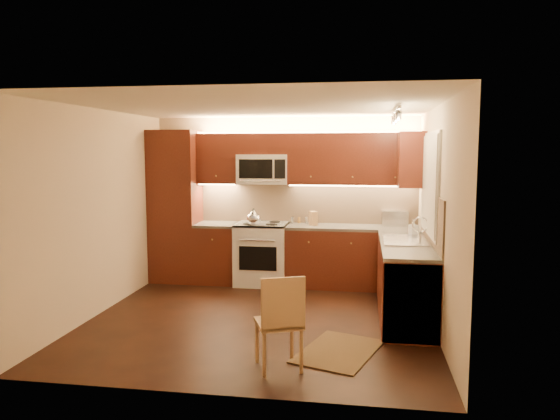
% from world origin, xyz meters
% --- Properties ---
extents(floor, '(4.00, 4.00, 0.01)m').
position_xyz_m(floor, '(0.00, 0.00, 0.00)').
color(floor, black).
rests_on(floor, ground).
extents(ceiling, '(4.00, 4.00, 0.01)m').
position_xyz_m(ceiling, '(0.00, 0.00, 2.50)').
color(ceiling, beige).
rests_on(ceiling, ground).
extents(wall_back, '(4.00, 0.01, 2.50)m').
position_xyz_m(wall_back, '(0.00, 2.00, 1.25)').
color(wall_back, beige).
rests_on(wall_back, ground).
extents(wall_front, '(4.00, 0.01, 2.50)m').
position_xyz_m(wall_front, '(0.00, -2.00, 1.25)').
color(wall_front, beige).
rests_on(wall_front, ground).
extents(wall_left, '(0.01, 4.00, 2.50)m').
position_xyz_m(wall_left, '(-2.00, 0.00, 1.25)').
color(wall_left, beige).
rests_on(wall_left, ground).
extents(wall_right, '(0.01, 4.00, 2.50)m').
position_xyz_m(wall_right, '(2.00, 0.00, 1.25)').
color(wall_right, beige).
rests_on(wall_right, ground).
extents(pantry, '(0.70, 0.60, 2.30)m').
position_xyz_m(pantry, '(-1.65, 1.70, 1.15)').
color(pantry, '#41160D').
rests_on(pantry, floor).
extents(base_cab_back_left, '(0.62, 0.60, 0.86)m').
position_xyz_m(base_cab_back_left, '(-0.99, 1.70, 0.43)').
color(base_cab_back_left, '#41160D').
rests_on(base_cab_back_left, floor).
extents(counter_back_left, '(0.62, 0.60, 0.04)m').
position_xyz_m(counter_back_left, '(-0.99, 1.70, 0.88)').
color(counter_back_left, '#3B3836').
rests_on(counter_back_left, base_cab_back_left).
extents(base_cab_back_right, '(1.92, 0.60, 0.86)m').
position_xyz_m(base_cab_back_right, '(1.04, 1.70, 0.43)').
color(base_cab_back_right, '#41160D').
rests_on(base_cab_back_right, floor).
extents(counter_back_right, '(1.92, 0.60, 0.04)m').
position_xyz_m(counter_back_right, '(1.04, 1.70, 0.88)').
color(counter_back_right, '#3B3836').
rests_on(counter_back_right, base_cab_back_right).
extents(base_cab_right, '(0.60, 2.00, 0.86)m').
position_xyz_m(base_cab_right, '(1.70, 0.40, 0.43)').
color(base_cab_right, '#41160D').
rests_on(base_cab_right, floor).
extents(counter_right, '(0.60, 2.00, 0.04)m').
position_xyz_m(counter_right, '(1.70, 0.40, 0.88)').
color(counter_right, '#3B3836').
rests_on(counter_right, base_cab_right).
extents(dishwasher, '(0.58, 0.60, 0.84)m').
position_xyz_m(dishwasher, '(1.70, -0.30, 0.43)').
color(dishwasher, silver).
rests_on(dishwasher, floor).
extents(backsplash_back, '(3.30, 0.02, 0.60)m').
position_xyz_m(backsplash_back, '(0.35, 1.99, 1.20)').
color(backsplash_back, tan).
rests_on(backsplash_back, wall_back).
extents(backsplash_right, '(0.02, 2.00, 0.60)m').
position_xyz_m(backsplash_right, '(1.99, 0.40, 1.20)').
color(backsplash_right, tan).
rests_on(backsplash_right, wall_right).
extents(upper_cab_back_left, '(0.62, 0.35, 0.75)m').
position_xyz_m(upper_cab_back_left, '(-0.99, 1.82, 1.88)').
color(upper_cab_back_left, '#41160D').
rests_on(upper_cab_back_left, wall_back).
extents(upper_cab_back_right, '(1.92, 0.35, 0.75)m').
position_xyz_m(upper_cab_back_right, '(1.04, 1.82, 1.88)').
color(upper_cab_back_right, '#41160D').
rests_on(upper_cab_back_right, wall_back).
extents(upper_cab_bridge, '(0.76, 0.35, 0.31)m').
position_xyz_m(upper_cab_bridge, '(-0.30, 1.82, 2.09)').
color(upper_cab_bridge, '#41160D').
rests_on(upper_cab_bridge, wall_back).
extents(upper_cab_right_corner, '(0.35, 0.50, 0.75)m').
position_xyz_m(upper_cab_right_corner, '(1.82, 1.40, 1.88)').
color(upper_cab_right_corner, '#41160D').
rests_on(upper_cab_right_corner, wall_right).
extents(stove, '(0.76, 0.65, 0.92)m').
position_xyz_m(stove, '(-0.30, 1.68, 0.46)').
color(stove, silver).
rests_on(stove, floor).
extents(microwave, '(0.76, 0.38, 0.44)m').
position_xyz_m(microwave, '(-0.30, 1.81, 1.72)').
color(microwave, silver).
rests_on(microwave, wall_back).
extents(window_frame, '(0.03, 1.44, 1.24)m').
position_xyz_m(window_frame, '(1.99, 0.55, 1.60)').
color(window_frame, silver).
rests_on(window_frame, wall_right).
extents(window_blinds, '(0.02, 1.36, 1.16)m').
position_xyz_m(window_blinds, '(1.97, 0.55, 1.60)').
color(window_blinds, silver).
rests_on(window_blinds, wall_right).
extents(sink, '(0.52, 0.86, 0.15)m').
position_xyz_m(sink, '(1.70, 0.55, 0.98)').
color(sink, silver).
rests_on(sink, counter_right).
extents(faucet, '(0.20, 0.04, 0.30)m').
position_xyz_m(faucet, '(1.88, 0.55, 1.05)').
color(faucet, silver).
rests_on(faucet, counter_right).
extents(track_light_bar, '(0.04, 1.20, 0.03)m').
position_xyz_m(track_light_bar, '(1.55, 0.40, 2.46)').
color(track_light_bar, silver).
rests_on(track_light_bar, ceiling).
extents(kettle, '(0.22, 0.22, 0.25)m').
position_xyz_m(kettle, '(-0.38, 1.46, 1.04)').
color(kettle, silver).
rests_on(kettle, stove).
extents(toaster_oven, '(0.39, 0.30, 0.22)m').
position_xyz_m(toaster_oven, '(1.64, 1.87, 1.01)').
color(toaster_oven, silver).
rests_on(toaster_oven, counter_back_right).
extents(knife_block, '(0.14, 0.17, 0.20)m').
position_xyz_m(knife_block, '(0.46, 1.73, 1.00)').
color(knife_block, '#A3764A').
rests_on(knife_block, counter_back_right).
extents(spice_jar_a, '(0.05, 0.05, 0.10)m').
position_xyz_m(spice_jar_a, '(0.14, 1.85, 0.95)').
color(spice_jar_a, silver).
rests_on(spice_jar_a, counter_back_right).
extents(spice_jar_b, '(0.05, 0.05, 0.09)m').
position_xyz_m(spice_jar_b, '(0.23, 1.93, 0.95)').
color(spice_jar_b, olive).
rests_on(spice_jar_b, counter_back_right).
extents(spice_jar_c, '(0.04, 0.04, 0.10)m').
position_xyz_m(spice_jar_c, '(0.35, 1.89, 0.95)').
color(spice_jar_c, silver).
rests_on(spice_jar_c, counter_back_right).
extents(spice_jar_d, '(0.05, 0.05, 0.10)m').
position_xyz_m(spice_jar_d, '(0.49, 1.94, 0.95)').
color(spice_jar_d, '#AA8533').
rests_on(spice_jar_d, counter_back_right).
extents(soap_bottle, '(0.12, 0.12, 0.20)m').
position_xyz_m(soap_bottle, '(1.84, 1.00, 1.00)').
color(soap_bottle, silver).
rests_on(soap_bottle, counter_right).
extents(rug, '(0.95, 1.16, 0.01)m').
position_xyz_m(rug, '(0.97, -0.90, 0.01)').
color(rug, black).
rests_on(rug, floor).
extents(dining_chair, '(0.52, 0.52, 0.89)m').
position_xyz_m(dining_chair, '(0.44, -1.37, 0.45)').
color(dining_chair, '#A3764A').
rests_on(dining_chair, floor).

